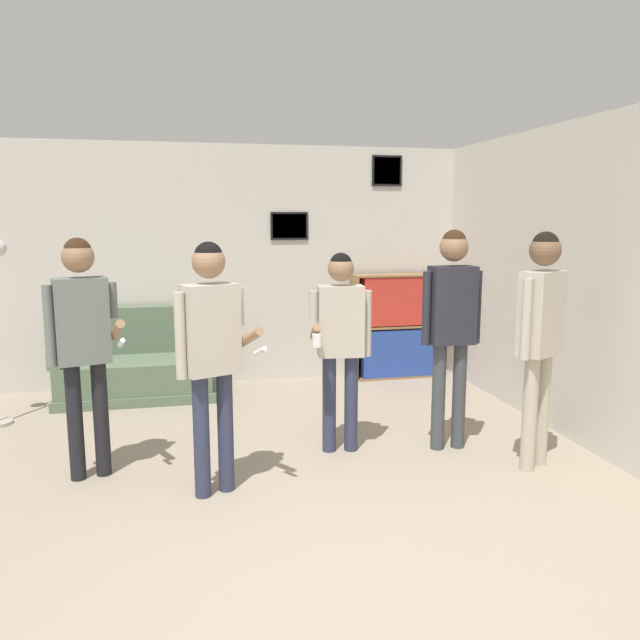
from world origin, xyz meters
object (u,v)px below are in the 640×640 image
Objects in this scene: bookshelf at (396,326)px; person_spectator_far_right at (541,324)px; person_player_foreground_left at (83,332)px; person_spectator_near_bookshelf at (452,315)px; couch at (137,369)px; person_player_foreground_center at (211,341)px; person_watcher_holding_cup at (340,332)px.

person_spectator_far_right is (0.12, -2.84, 0.50)m from bookshelf.
person_spectator_far_right reaches higher than person_player_foreground_left.
person_player_foreground_left is 0.98× the size of person_spectator_near_bookshelf.
couch is 0.93× the size of person_player_foreground_center.
person_watcher_holding_cup reaches higher than couch.
bookshelf is 0.69× the size of person_spectator_far_right.
person_player_foreground_center reaches higher than couch.
person_player_foreground_left is 1.93m from person_watcher_holding_cup.
person_spectator_near_bookshelf is 0.71m from person_spectator_far_right.
person_spectator_near_bookshelf is at bearing -39.19° from couch.
couch is at bearing 84.68° from person_player_foreground_left.
person_player_foreground_left is (-0.20, -2.11, 0.79)m from couch.
couch is 0.90× the size of person_spectator_far_right.
person_player_foreground_center is 1.20m from person_watcher_holding_cup.
person_watcher_holding_cup is at bearing 3.33° from person_player_foreground_left.
bookshelf is 0.69× the size of person_spectator_near_bookshelf.
person_spectator_far_right is (0.48, -0.52, -0.00)m from person_spectator_near_bookshelf.
person_spectator_near_bookshelf is at bearing 132.60° from person_spectator_far_right.
person_watcher_holding_cup is at bearing 171.38° from person_spectator_near_bookshelf.
person_watcher_holding_cup is (-1.25, -2.19, 0.38)m from bookshelf.
person_player_foreground_left reaches higher than person_player_foreground_center.
person_watcher_holding_cup is 0.90× the size of person_spectator_near_bookshelf.
couch is 4.16m from person_spectator_far_right.
person_spectator_near_bookshelf is at bearing 13.20° from person_player_foreground_center.
person_player_foreground_left reaches higher than bookshelf.
person_player_foreground_left is 1.01× the size of person_player_foreground_center.
person_player_foreground_center is at bearing -166.80° from person_spectator_near_bookshelf.
person_player_foreground_left is 2.81m from person_spectator_near_bookshelf.
person_spectator_near_bookshelf reaches higher than person_player_foreground_left.
person_player_foreground_left is 3.34m from person_spectator_far_right.
person_watcher_holding_cup is 1.52m from person_spectator_far_right.
bookshelf is at bearing 81.25° from person_spectator_near_bookshelf.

